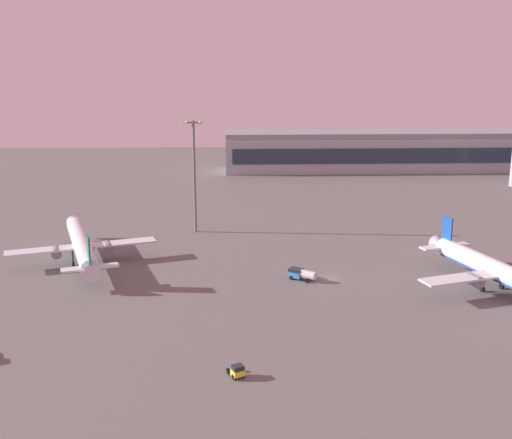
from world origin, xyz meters
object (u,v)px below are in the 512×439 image
airplane_taxiway_distant (501,273)px  fuel_truck (301,274)px  pushback_tug (237,371)px  airplane_far_stand (82,245)px  apron_light_east (194,170)px

airplane_taxiway_distant → fuel_truck: 40.73m
airplane_taxiway_distant → pushback_tug: (-53.62, -32.62, -3.37)m
airplane_taxiway_distant → pushback_tug: 62.85m
airplane_taxiway_distant → airplane_far_stand: airplane_taxiway_distant is taller
pushback_tug → airplane_far_stand: bearing=-82.6°
airplane_taxiway_distant → apron_light_east: bearing=-54.9°
airplane_taxiway_distant → pushback_tug: airplane_taxiway_distant is taller
pushback_tug → airplane_taxiway_distant: bearing=-173.8°
apron_light_east → pushback_tug: bearing=-82.6°
fuel_truck → airplane_taxiway_distant: bearing=-69.3°
airplane_taxiway_distant → pushback_tug: size_ratio=12.61×
fuel_truck → apron_light_east: (-24.94, 39.79, 15.83)m
airplane_far_stand → fuel_truck: 51.79m
airplane_taxiway_distant → pushback_tug: bearing=14.1°
airplane_taxiway_distant → fuel_truck: size_ratio=7.02×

